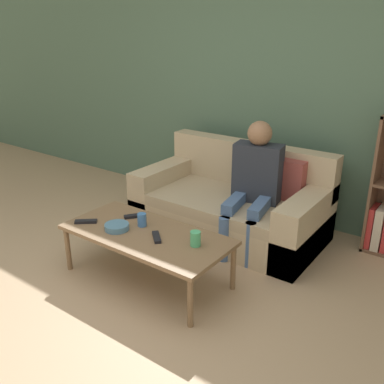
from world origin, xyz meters
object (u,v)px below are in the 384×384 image
at_px(cup_near, 142,220).
at_px(snack_bowl, 117,227).
at_px(person_adult, 255,177).
at_px(tv_remote_2, 86,221).
at_px(tv_remote_0, 135,216).
at_px(cup_far, 195,239).
at_px(couch, 232,205).
at_px(coffee_table, 146,237).
at_px(tv_remote_1, 157,237).

bearing_deg(cup_near, snack_bowl, -125.02).
xyz_separation_m(person_adult, cup_near, (-0.46, -0.93, -0.18)).
xyz_separation_m(person_adult, snack_bowl, (-0.57, -1.09, -0.21)).
height_order(person_adult, tv_remote_2, person_adult).
bearing_deg(tv_remote_0, cup_far, 27.60).
height_order(tv_remote_0, tv_remote_2, same).
xyz_separation_m(cup_far, tv_remote_2, (-0.91, -0.20, -0.04)).
height_order(couch, cup_near, couch).
height_order(coffee_table, tv_remote_0, tv_remote_0).
xyz_separation_m(cup_near, tv_remote_2, (-0.39, -0.22, -0.04)).
xyz_separation_m(couch, tv_remote_0, (-0.36, -0.93, 0.14)).
xyz_separation_m(coffee_table, cup_far, (0.41, 0.05, 0.09)).
xyz_separation_m(tv_remote_1, tv_remote_2, (-0.62, -0.12, 0.00)).
xyz_separation_m(cup_near, tv_remote_1, (0.23, -0.10, -0.04)).
bearing_deg(person_adult, cup_near, -126.71).
xyz_separation_m(couch, coffee_table, (-0.10, -1.08, 0.09)).
bearing_deg(tv_remote_2, tv_remote_0, 101.63).
height_order(cup_near, snack_bowl, cup_near).
xyz_separation_m(coffee_table, cup_near, (-0.10, 0.07, 0.08)).
height_order(couch, person_adult, person_adult).
relative_size(couch, person_adult, 1.56).
distance_m(cup_far, tv_remote_0, 0.68).
bearing_deg(cup_near, couch, 78.86).
bearing_deg(tv_remote_1, tv_remote_2, 143.44).
relative_size(couch, tv_remote_1, 10.77).
height_order(cup_near, cup_far, cup_far).
bearing_deg(cup_near, tv_remote_2, -151.16).
distance_m(person_adult, snack_bowl, 1.25).
bearing_deg(tv_remote_2, snack_bowl, 61.23).
bearing_deg(couch, coffee_table, -95.09).
height_order(coffee_table, cup_near, cup_near).
relative_size(coffee_table, snack_bowl, 6.96).
distance_m(tv_remote_0, tv_remote_2, 0.38).
bearing_deg(person_adult, cup_far, -97.10).
height_order(coffee_table, tv_remote_1, tv_remote_1).
bearing_deg(couch, cup_near, -101.14).
relative_size(tv_remote_1, snack_bowl, 0.86).
distance_m(coffee_table, tv_remote_0, 0.31).
bearing_deg(tv_remote_2, cup_far, 62.01).
height_order(person_adult, snack_bowl, person_adult).
relative_size(person_adult, tv_remote_2, 6.79).
bearing_deg(tv_remote_2, person_adult, 103.08).
bearing_deg(cup_near, person_adult, 63.74).
height_order(cup_far, snack_bowl, cup_far).
xyz_separation_m(couch, tv_remote_2, (-0.59, -1.23, 0.14)).
xyz_separation_m(coffee_table, tv_remote_1, (0.12, -0.03, 0.04)).
relative_size(person_adult, tv_remote_1, 6.91).
height_order(person_adult, cup_near, person_adult).
bearing_deg(cup_far, tv_remote_2, -167.66).
xyz_separation_m(cup_far, snack_bowl, (-0.63, -0.14, -0.03)).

